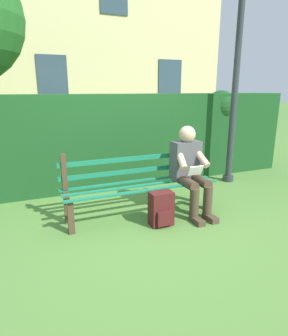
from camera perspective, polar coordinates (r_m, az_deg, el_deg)
name	(u,v)px	position (r m, az deg, el deg)	size (l,w,h in m)	color
ground	(141,215)	(3.91, -0.57, -9.30)	(60.00, 60.00, 0.00)	#517F38
park_bench	(139,184)	(3.81, -0.95, -3.07)	(2.02, 0.46, 0.88)	#4C3828
person_seated	(190,168)	(3.90, 8.99, -0.01)	(0.44, 0.73, 1.16)	#4C4C51
hedge_backdrop	(128,138)	(5.14, -3.16, 5.99)	(6.30, 0.71, 1.61)	#19471E
building_facade	(102,32)	(11.73, -8.20, 24.91)	(8.07, 3.03, 7.24)	beige
backpack	(161,209)	(3.58, 3.41, -8.05)	(0.28, 0.25, 0.43)	#4C1919
lamp_post	(237,67)	(5.30, 17.76, 18.31)	(0.26, 0.26, 3.29)	#2D3338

